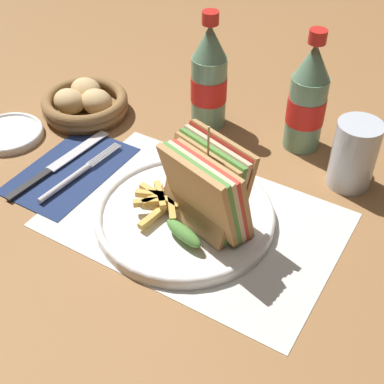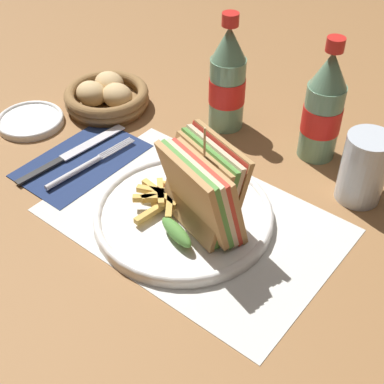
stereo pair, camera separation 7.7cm
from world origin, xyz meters
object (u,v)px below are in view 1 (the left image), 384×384
Objects in this scene: coke_bottle_near at (209,79)px; bread_basket at (85,103)px; coke_bottle_far at (307,100)px; plate_main at (185,215)px; club_sandwich at (207,189)px; glass_near at (353,159)px; side_saucer at (10,132)px; fork at (73,177)px; knife at (58,164)px.

bread_basket is at bearing -156.30° from coke_bottle_near.
coke_bottle_near is 1.00× the size of coke_bottle_far.
plate_main is 0.07m from club_sandwich.
side_saucer is (-0.55, -0.18, -0.04)m from glass_near.
coke_bottle_near reaches higher than club_sandwich.
plate_main reaches higher than side_saucer.
coke_bottle_near reaches higher than side_saucer.
coke_bottle_near is 1.32× the size of bread_basket.
club_sandwich is 0.27m from coke_bottle_far.
coke_bottle_near is (-0.13, 0.24, 0.01)m from club_sandwich.
coke_bottle_near is at bearing 173.03° from glass_near.
bread_basket is at bearing 128.28° from fork.
coke_bottle_far is 0.51m from side_saucer.
knife is 0.42m from coke_bottle_far.
knife is 0.16m from bread_basket.
club_sandwich is at bearing -124.06° from glass_near.
glass_near is (0.10, -0.06, -0.04)m from coke_bottle_far.
fork is 0.44m from glass_near.
glass_near is (0.18, 0.21, 0.04)m from plate_main.
coke_bottle_far is 1.74× the size of side_saucer.
coke_bottle_far is (0.17, 0.02, 0.00)m from coke_bottle_near.
bread_basket is at bearing 154.30° from plate_main.
glass_near is 0.58m from side_saucer.
plate_main is at bearing 179.22° from club_sandwich.
plate_main is at bearing -130.34° from glass_near.
plate_main is 0.20m from fork.
side_saucer reaches higher than knife.
side_saucer is (-0.45, -0.24, -0.08)m from coke_bottle_far.
club_sandwich is 0.42m from side_saucer.
knife is at bearing 179.88° from club_sandwich.
club_sandwich is at bearing -23.41° from bread_basket.
knife is at bearing -10.13° from side_saucer.
knife is (-0.28, 0.00, -0.07)m from club_sandwich.
plate_main is 1.66× the size of bread_basket.
glass_near is at bearing -28.94° from coke_bottle_far.
plate_main is at bearing 4.48° from knife.
side_saucer is (-0.13, 0.02, 0.00)m from knife.
side_saucer is at bearing -142.19° from coke_bottle_near.
coke_bottle_far is at bearing 82.09° from club_sandwich.
bread_basket is at bearing 117.94° from knife.
club_sandwich reaches higher than side_saucer.
side_saucer is (-0.18, 0.04, -0.00)m from fork.
fork is 0.40m from coke_bottle_far.
plate_main is 1.20× the size of knife.
bread_basket is at bearing 60.90° from side_saucer.
coke_bottle_far is 0.40m from bread_basket.
side_saucer is at bearing -151.91° from coke_bottle_far.
glass_near is 0.70× the size of bread_basket.
plate_main is 0.24m from knife.
coke_bottle_near is at bearing 112.31° from plate_main.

